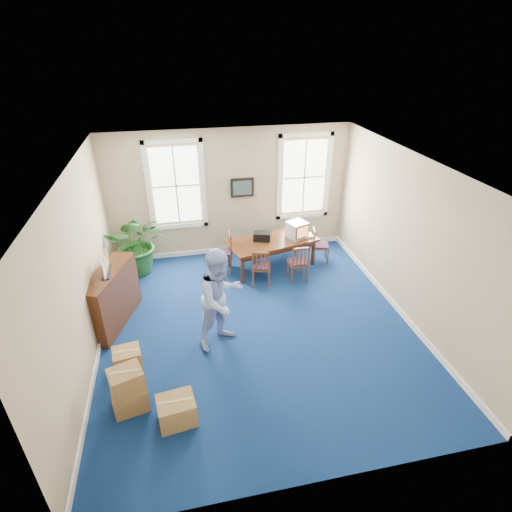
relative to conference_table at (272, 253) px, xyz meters
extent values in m
plane|color=navy|center=(-0.84, -2.23, -0.36)|extent=(6.50, 6.50, 0.00)
plane|color=white|center=(-0.84, -2.23, 2.84)|extent=(6.50, 6.50, 0.00)
plane|color=tan|center=(-0.84, 1.02, 1.24)|extent=(6.50, 0.00, 6.50)
plane|color=tan|center=(-0.84, -5.48, 1.24)|extent=(6.50, 0.00, 6.50)
plane|color=tan|center=(-3.84, -2.23, 1.24)|extent=(0.00, 6.50, 6.50)
plane|color=tan|center=(2.16, -2.23, 1.24)|extent=(0.00, 6.50, 6.50)
cube|color=white|center=(-0.84, 0.99, -0.30)|extent=(6.00, 0.04, 0.12)
cube|color=white|center=(-3.81, -2.23, -0.30)|extent=(0.04, 6.50, 0.12)
cube|color=white|center=(2.13, -2.23, -0.30)|extent=(0.04, 6.50, 0.12)
cube|color=white|center=(0.92, 0.00, 0.39)|extent=(0.19, 0.23, 0.06)
cube|color=black|center=(-0.24, 0.05, 0.46)|extent=(0.46, 0.37, 0.20)
imported|color=#9DB4F1|center=(-1.56, -2.52, 0.60)|extent=(1.18, 1.11, 1.93)
cube|color=#492411|center=(-3.59, -1.51, 0.26)|extent=(0.95, 1.64, 1.24)
imported|color=#1D4D1D|center=(-3.17, 0.43, 0.39)|extent=(1.40, 1.23, 1.51)
camera|label=1|loc=(-2.15, -8.33, 4.70)|focal=28.00mm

